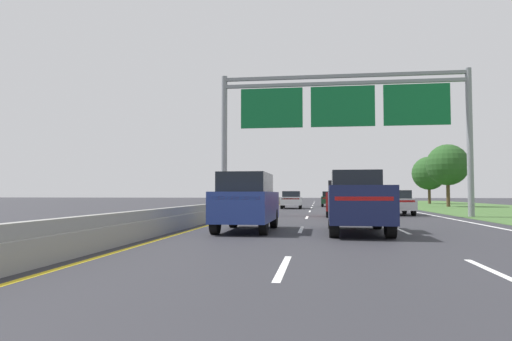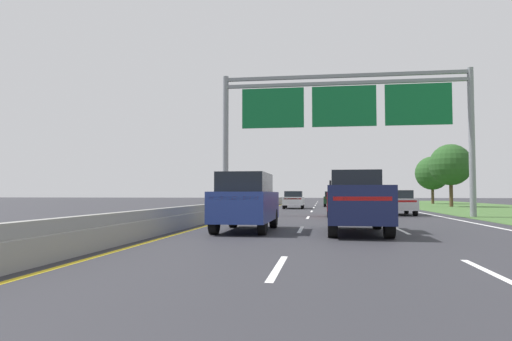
{
  "view_description": "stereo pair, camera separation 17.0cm",
  "coord_description": "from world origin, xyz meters",
  "px_view_note": "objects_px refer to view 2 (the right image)",
  "views": [
    {
      "loc": [
        -1.19,
        1.87,
        1.37
      ],
      "look_at": [
        -3.82,
        21.34,
        2.35
      ],
      "focal_mm": 32.47,
      "sensor_mm": 36.0,
      "label": 1
    },
    {
      "loc": [
        -1.03,
        1.89,
        1.37
      ],
      "look_at": [
        -3.82,
        21.34,
        2.35
      ],
      "focal_mm": 32.47,
      "sensor_mm": 36.0,
      "label": 2
    }
  ],
  "objects_px": {
    "car_darkgreen_centre_lane_sedan": "(333,199)",
    "car_blue_left_lane_suv": "(246,201)",
    "car_silver_right_lane_sedan": "(398,202)",
    "car_red_centre_lane_suv": "(344,198)",
    "roadside_tree_far": "(451,165)",
    "roadside_tree_distant": "(432,173)",
    "overhead_sign_gantry": "(344,113)",
    "car_white_left_lane_sedan": "(294,199)",
    "pickup_truck_navy": "(357,202)"
  },
  "relations": [
    {
      "from": "car_white_left_lane_sedan",
      "to": "car_blue_left_lane_suv",
      "type": "bearing_deg",
      "value": 178.6
    },
    {
      "from": "pickup_truck_navy",
      "to": "roadside_tree_far",
      "type": "height_order",
      "value": "roadside_tree_far"
    },
    {
      "from": "car_silver_right_lane_sedan",
      "to": "pickup_truck_navy",
      "type": "bearing_deg",
      "value": 165.83
    },
    {
      "from": "car_silver_right_lane_sedan",
      "to": "car_darkgreen_centre_lane_sedan",
      "type": "distance_m",
      "value": 18.47
    },
    {
      "from": "car_darkgreen_centre_lane_sedan",
      "to": "roadside_tree_distant",
      "type": "distance_m",
      "value": 19.68
    },
    {
      "from": "car_silver_right_lane_sedan",
      "to": "car_darkgreen_centre_lane_sedan",
      "type": "height_order",
      "value": "same"
    },
    {
      "from": "roadside_tree_far",
      "to": "roadside_tree_distant",
      "type": "height_order",
      "value": "roadside_tree_far"
    },
    {
      "from": "car_silver_right_lane_sedan",
      "to": "car_blue_left_lane_suv",
      "type": "distance_m",
      "value": 15.89
    },
    {
      "from": "overhead_sign_gantry",
      "to": "roadside_tree_distant",
      "type": "bearing_deg",
      "value": 69.58
    },
    {
      "from": "car_red_centre_lane_suv",
      "to": "car_white_left_lane_sedan",
      "type": "distance_m",
      "value": 14.61
    },
    {
      "from": "car_blue_left_lane_suv",
      "to": "roadside_tree_far",
      "type": "distance_m",
      "value": 36.39
    },
    {
      "from": "car_silver_right_lane_sedan",
      "to": "car_red_centre_lane_suv",
      "type": "relative_size",
      "value": 0.93
    },
    {
      "from": "car_blue_left_lane_suv",
      "to": "roadside_tree_far",
      "type": "height_order",
      "value": "roadside_tree_far"
    },
    {
      "from": "car_darkgreen_centre_lane_sedan",
      "to": "roadside_tree_far",
      "type": "distance_m",
      "value": 12.42
    },
    {
      "from": "car_white_left_lane_sedan",
      "to": "roadside_tree_far",
      "type": "distance_m",
      "value": 17.49
    },
    {
      "from": "car_red_centre_lane_suv",
      "to": "car_darkgreen_centre_lane_sedan",
      "type": "bearing_deg",
      "value": 2.2
    },
    {
      "from": "pickup_truck_navy",
      "to": "car_red_centre_lane_suv",
      "type": "xyz_separation_m",
      "value": [
        0.07,
        11.64,
        0.02
      ]
    },
    {
      "from": "overhead_sign_gantry",
      "to": "car_darkgreen_centre_lane_sedan",
      "type": "relative_size",
      "value": 3.39
    },
    {
      "from": "pickup_truck_navy",
      "to": "car_darkgreen_centre_lane_sedan",
      "type": "height_order",
      "value": "pickup_truck_navy"
    },
    {
      "from": "car_silver_right_lane_sedan",
      "to": "roadside_tree_distant",
      "type": "bearing_deg",
      "value": -16.36
    },
    {
      "from": "overhead_sign_gantry",
      "to": "car_blue_left_lane_suv",
      "type": "relative_size",
      "value": 3.19
    },
    {
      "from": "car_white_left_lane_sedan",
      "to": "roadside_tree_distant",
      "type": "relative_size",
      "value": 0.71
    },
    {
      "from": "overhead_sign_gantry",
      "to": "pickup_truck_navy",
      "type": "relative_size",
      "value": 2.78
    },
    {
      "from": "car_red_centre_lane_suv",
      "to": "overhead_sign_gantry",
      "type": "bearing_deg",
      "value": -15.25
    },
    {
      "from": "car_red_centre_lane_suv",
      "to": "car_silver_right_lane_sedan",
      "type": "bearing_deg",
      "value": -51.87
    },
    {
      "from": "car_silver_right_lane_sedan",
      "to": "car_white_left_lane_sedan",
      "type": "relative_size",
      "value": 0.99
    },
    {
      "from": "overhead_sign_gantry",
      "to": "roadside_tree_distant",
      "type": "relative_size",
      "value": 2.43
    },
    {
      "from": "car_blue_left_lane_suv",
      "to": "car_white_left_lane_sedan",
      "type": "distance_m",
      "value": 25.48
    },
    {
      "from": "overhead_sign_gantry",
      "to": "pickup_truck_navy",
      "type": "bearing_deg",
      "value": -90.68
    },
    {
      "from": "car_red_centre_lane_suv",
      "to": "roadside_tree_distant",
      "type": "height_order",
      "value": "roadside_tree_distant"
    },
    {
      "from": "overhead_sign_gantry",
      "to": "roadside_tree_distant",
      "type": "distance_m",
      "value": 37.12
    },
    {
      "from": "car_white_left_lane_sedan",
      "to": "roadside_tree_distant",
      "type": "distance_m",
      "value": 27.0
    },
    {
      "from": "pickup_truck_navy",
      "to": "car_red_centre_lane_suv",
      "type": "distance_m",
      "value": 11.64
    },
    {
      "from": "car_white_left_lane_sedan",
      "to": "roadside_tree_distant",
      "type": "height_order",
      "value": "roadside_tree_distant"
    },
    {
      "from": "car_white_left_lane_sedan",
      "to": "roadside_tree_far",
      "type": "relative_size",
      "value": 0.69
    },
    {
      "from": "car_white_left_lane_sedan",
      "to": "roadside_tree_far",
      "type": "xyz_separation_m",
      "value": [
        15.57,
        7.18,
        3.46
      ]
    },
    {
      "from": "car_darkgreen_centre_lane_sedan",
      "to": "car_blue_left_lane_suv",
      "type": "relative_size",
      "value": 0.94
    },
    {
      "from": "car_blue_left_lane_suv",
      "to": "car_white_left_lane_sedan",
      "type": "height_order",
      "value": "car_blue_left_lane_suv"
    },
    {
      "from": "roadside_tree_far",
      "to": "roadside_tree_distant",
      "type": "relative_size",
      "value": 1.03
    },
    {
      "from": "car_red_centre_lane_suv",
      "to": "roadside_tree_distant",
      "type": "xyz_separation_m",
      "value": [
        13.0,
        34.94,
        2.91
      ]
    },
    {
      "from": "car_silver_right_lane_sedan",
      "to": "car_darkgreen_centre_lane_sedan",
      "type": "relative_size",
      "value": 0.99
    },
    {
      "from": "pickup_truck_navy",
      "to": "roadside_tree_distant",
      "type": "relative_size",
      "value": 0.87
    },
    {
      "from": "car_darkgreen_centre_lane_sedan",
      "to": "car_white_left_lane_sedan",
      "type": "relative_size",
      "value": 1.0
    },
    {
      "from": "roadside_tree_far",
      "to": "overhead_sign_gantry",
      "type": "bearing_deg",
      "value": -118.95
    },
    {
      "from": "car_darkgreen_centre_lane_sedan",
      "to": "car_blue_left_lane_suv",
      "type": "bearing_deg",
      "value": 174.43
    },
    {
      "from": "car_white_left_lane_sedan",
      "to": "car_darkgreen_centre_lane_sedan",
      "type": "bearing_deg",
      "value": -30.03
    },
    {
      "from": "overhead_sign_gantry",
      "to": "car_silver_right_lane_sedan",
      "type": "relative_size",
      "value": 3.42
    },
    {
      "from": "car_silver_right_lane_sedan",
      "to": "roadside_tree_far",
      "type": "xyz_separation_m",
      "value": [
        8.2,
        18.68,
        3.46
      ]
    },
    {
      "from": "overhead_sign_gantry",
      "to": "roadside_tree_far",
      "type": "bearing_deg",
      "value": 61.05
    },
    {
      "from": "car_blue_left_lane_suv",
      "to": "roadside_tree_distant",
      "type": "bearing_deg",
      "value": -19.69
    }
  ]
}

